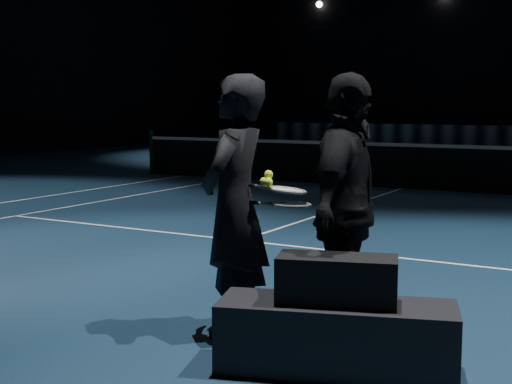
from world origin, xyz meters
TOP-DOWN VIEW (x-y plane):
  - floor at (0.00, 0.00)m, footprint 36.00×36.00m
  - court_lines at (0.00, 0.00)m, footprint 10.98×23.78m
  - net_post_left at (-6.40, 0.00)m, footprint 0.10×0.10m
  - net_mesh at (0.00, 0.00)m, footprint 12.80×0.02m
  - net_tape at (0.00, 0.00)m, footprint 12.80×0.03m
  - player_bench at (2.84, -9.96)m, footprint 1.62×0.96m
  - racket_bag at (2.84, -9.96)m, footprint 0.83×0.55m
  - bag_signature at (2.84, -10.13)m, footprint 0.34×0.11m
  - player_a at (1.85, -9.61)m, footprint 0.54×0.76m
  - player_b at (2.69, -9.47)m, footprint 0.64×1.21m
  - racket_lower at (2.29, -9.54)m, footprint 0.71×0.32m
  - racket_upper at (2.24, -9.50)m, footprint 0.71×0.37m
  - tennis_balls at (2.10, -9.56)m, footprint 0.12×0.10m

SIDE VIEW (x-z plane):
  - floor at x=0.00m, z-range 0.00..0.00m
  - court_lines at x=0.00m, z-range 0.00..0.01m
  - player_bench at x=2.84m, z-range 0.00..0.46m
  - net_mesh at x=0.00m, z-range 0.02..0.88m
  - net_post_left at x=-6.40m, z-range 0.00..1.10m
  - racket_bag at x=2.84m, z-range 0.46..0.77m
  - bag_signature at x=2.84m, z-range 0.56..0.67m
  - net_tape at x=0.00m, z-range 0.88..0.95m
  - player_a at x=1.85m, z-range 0.00..1.96m
  - player_b at x=2.69m, z-range 0.00..1.96m
  - racket_lower at x=2.29m, z-range 1.00..1.03m
  - racket_upper at x=2.24m, z-range 1.06..1.17m
  - tennis_balls at x=2.10m, z-range 1.13..1.25m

